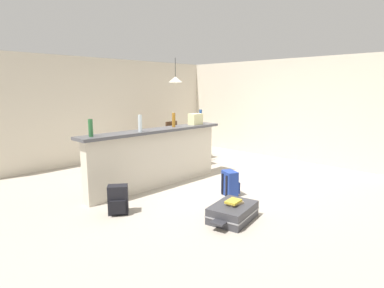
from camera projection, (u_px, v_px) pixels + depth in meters
name	position (u px, v px, depth m)	size (l,w,h in m)	color
ground_plane	(200.00, 183.00, 6.13)	(13.00, 13.00, 0.05)	#ADA393
wall_back	(113.00, 110.00, 8.02)	(6.60, 0.10, 2.50)	beige
wall_right	(272.00, 109.00, 8.25)	(0.10, 6.00, 2.50)	beige
partition_half_wall	(157.00, 159.00, 5.76)	(2.80, 0.20, 1.01)	beige
bar_countertop	(156.00, 130.00, 5.67)	(2.96, 0.40, 0.05)	#4C4C51
bottle_green	(91.00, 128.00, 4.77)	(0.07, 0.07, 0.27)	#2D6B38
bottle_clear	(140.00, 123.00, 5.29)	(0.07, 0.07, 0.29)	silver
bottle_amber	(174.00, 120.00, 5.96)	(0.06, 0.06, 0.27)	#9E661E
bottle_blue	(201.00, 116.00, 6.57)	(0.06, 0.06, 0.29)	#284C89
grocery_bag	(195.00, 119.00, 6.35)	(0.26, 0.18, 0.22)	beige
dining_table	(180.00, 134.00, 7.90)	(1.10, 0.80, 0.74)	#332319
dining_chair_near_partition	(196.00, 143.00, 7.48)	(0.47, 0.47, 0.93)	#4C331E
dining_chair_far_side	(169.00, 137.00, 8.40)	(0.43, 0.43, 0.93)	#4C331E
pendant_lamp	(175.00, 79.00, 7.64)	(0.34, 0.34, 0.62)	black
suitcase_flat_charcoal	(233.00, 212.00, 4.33)	(0.88, 0.62, 0.22)	#38383D
backpack_black	(118.00, 200.00, 4.54)	(0.34, 0.33, 0.42)	black
backpack_blue	(230.00, 184.00, 5.32)	(0.31, 0.33, 0.42)	#233D93
book_stack	(234.00, 202.00, 4.33)	(0.28, 0.21, 0.06)	tan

